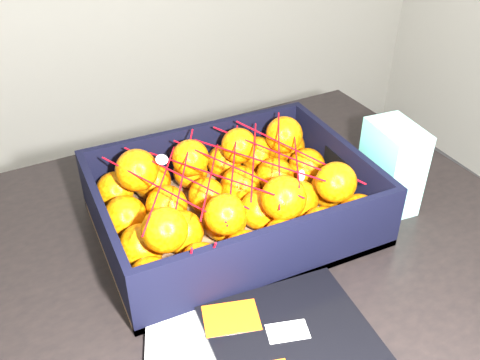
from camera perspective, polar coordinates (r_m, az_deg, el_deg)
name	(u,v)px	position (r m, az deg, el deg)	size (l,w,h in m)	color
room_shell	(112,18)	(0.27, -13.60, 16.57)	(3.54, 3.54, 2.50)	beige
table	(187,304)	(0.92, -5.75, -13.17)	(1.24, 0.86, 0.75)	black
produce_crate	(232,208)	(0.89, -0.82, -3.07)	(0.44, 0.33, 0.11)	brown
clementine_heap	(233,196)	(0.88, -0.77, -1.77)	(0.42, 0.31, 0.12)	#DA6804
mesh_net	(230,172)	(0.84, -1.07, 0.91)	(0.37, 0.29, 0.09)	red
retail_carton	(391,167)	(0.95, 15.98, 1.36)	(0.07, 0.10, 0.16)	silver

